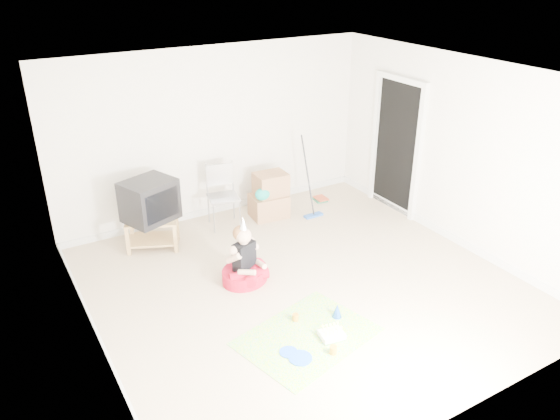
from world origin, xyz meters
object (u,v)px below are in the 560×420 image
tv_stand (153,230)px  seated_woman (245,267)px  folding_chair (223,197)px  birthday_cake (332,335)px  cardboard_boxes (269,196)px  crt_tv (149,200)px

tv_stand → seated_woman: (0.71, -1.43, -0.07)m
folding_chair → birthday_cake: (-0.15, -3.03, -0.43)m
cardboard_boxes → crt_tv: bearing=-178.7°
crt_tv → birthday_cake: bearing=-91.9°
tv_stand → crt_tv: crt_tv is taller
crt_tv → seated_woman: (0.71, -1.43, -0.53)m
seated_woman → birthday_cake: (0.29, -1.50, -0.16)m
cardboard_boxes → seated_woman: seated_woman is taller
folding_chair → seated_woman: (-0.44, -1.53, -0.27)m
tv_stand → seated_woman: size_ratio=0.92×
cardboard_boxes → birthday_cake: (-0.90, -2.97, -0.30)m
crt_tv → birthday_cake: crt_tv is taller
tv_stand → folding_chair: size_ratio=0.85×
seated_woman → crt_tv: bearing=116.3°
crt_tv → folding_chair: crt_tv is taller
crt_tv → birthday_cake: 3.17m
seated_woman → folding_chair: bearing=74.0°
cardboard_boxes → tv_stand: bearing=-178.7°
birthday_cake → tv_stand: bearing=108.8°
seated_woman → birthday_cake: bearing=-79.2°
folding_chair → seated_woman: size_ratio=1.08×
seated_woman → birthday_cake: seated_woman is taller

